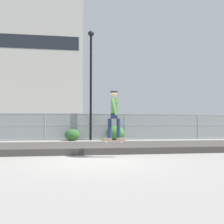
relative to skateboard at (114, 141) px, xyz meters
name	(u,v)px	position (x,y,z in m)	size (l,w,h in m)	color
ground_plane	(95,161)	(-0.70, -0.69, -0.57)	(120.00, 120.00, 0.00)	gray
gravel_berm	(90,147)	(-0.70, 2.30, -0.45)	(15.83, 3.33, 0.25)	#3D3A38
skateboard	(114,141)	(0.00, 0.00, 0.00)	(0.82, 0.31, 0.07)	#9E5B33
skater	(114,112)	(0.00, 0.00, 0.99)	(0.73, 0.61, 1.73)	gray
chain_fence	(86,126)	(-0.70, 8.86, 0.36)	(27.90, 0.06, 1.85)	gray
street_lamp	(91,73)	(-0.37, 8.48, 4.09)	(0.44, 0.44, 7.61)	black
parked_car_near	(58,127)	(-2.86, 11.65, 0.26)	(4.43, 2.00, 1.66)	navy
parked_car_mid	(135,127)	(3.51, 11.87, 0.26)	(4.48, 2.12, 1.66)	black
library_building	(36,68)	(-10.08, 44.18, 12.09)	(19.35, 15.89, 25.33)	#B2AFA8
shrub_center	(72,135)	(-1.62, 8.18, -0.18)	(1.01, 0.82, 0.78)	#2D5B28
shrub_right	(115,133)	(1.30, 8.20, -0.08)	(1.27, 1.04, 0.98)	#336B2D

